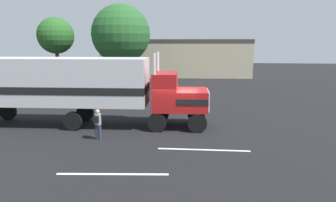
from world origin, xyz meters
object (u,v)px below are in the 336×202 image
at_px(person_bystander, 98,123).
at_px(tree_left, 56,36).
at_px(tree_center, 121,34).
at_px(parked_car, 55,88).
at_px(semi_truck, 79,85).

bearing_deg(person_bystander, tree_left, 120.02).
bearing_deg(tree_center, parked_car, -115.01).
relative_size(parked_car, tree_left, 0.57).
relative_size(person_bystander, tree_left, 0.20).
bearing_deg(tree_center, person_bystander, -78.79).
bearing_deg(tree_left, tree_center, -1.47).
height_order(tree_left, tree_center, tree_center).
height_order(semi_truck, parked_car, semi_truck).
distance_m(person_bystander, tree_left, 25.66).
bearing_deg(person_bystander, parked_car, 124.12).
xyz_separation_m(semi_truck, tree_left, (-10.61, 19.17, 3.33)).
bearing_deg(parked_car, person_bystander, -55.88).
xyz_separation_m(person_bystander, parked_car, (-8.50, 12.54, -0.09)).
bearing_deg(tree_left, parked_car, -66.11).
bearing_deg(semi_truck, parked_car, 123.31).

